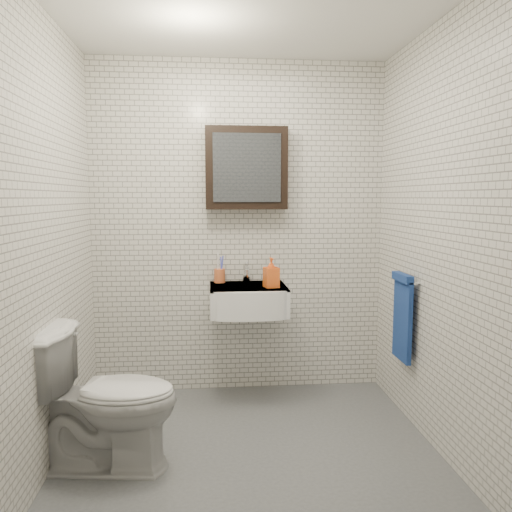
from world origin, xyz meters
name	(u,v)px	position (x,y,z in m)	size (l,w,h in m)	color
ground	(250,450)	(0.00, 0.00, 0.01)	(2.20, 2.00, 0.01)	#4E5055
room_shell	(249,201)	(0.00, 0.00, 1.47)	(2.22, 2.02, 2.51)	silver
washbasin	(249,300)	(0.05, 0.73, 0.76)	(0.55, 0.50, 0.20)	white
faucet	(247,273)	(0.05, 0.93, 0.92)	(0.06, 0.20, 0.15)	silver
mirror_cabinet	(246,168)	(0.05, 0.93, 1.70)	(0.60, 0.15, 0.60)	black
towel_rail	(403,313)	(1.04, 0.35, 0.72)	(0.09, 0.30, 0.58)	silver
toothbrush_cup	(220,275)	(-0.15, 0.94, 0.91)	(0.10, 0.10, 0.23)	#D16134
soap_bottle	(271,273)	(0.21, 0.70, 0.96)	(0.10, 0.10, 0.21)	orange
toilet	(105,398)	(-0.80, -0.10, 0.40)	(0.44, 0.78, 0.80)	silver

